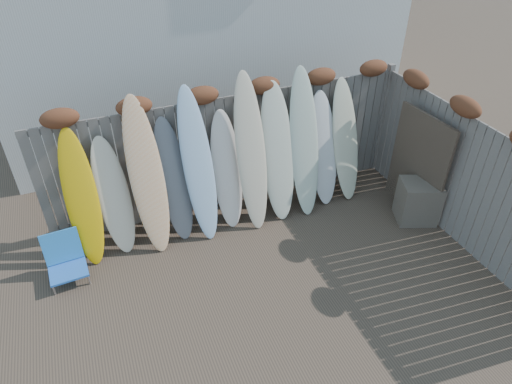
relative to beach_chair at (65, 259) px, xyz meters
name	(u,v)px	position (x,y,z in m)	size (l,w,h in m)	color
ground	(288,297)	(2.79, -1.58, -0.32)	(80.00, 80.00, 0.00)	#493A2D
back_fence	(232,143)	(2.85, 0.81, 0.87)	(6.05, 0.28, 2.24)	slate
right_fence	(467,175)	(5.78, -1.33, 0.82)	(0.28, 4.40, 2.24)	slate
beach_chair	(65,259)	(0.00, 0.00, 0.00)	(0.55, 0.58, 0.69)	blue
wooden_crate	(418,201)	(5.51, -0.80, 0.04)	(0.62, 0.52, 0.72)	brown
lattice_panel	(418,165)	(5.60, -0.52, 0.57)	(0.05, 1.18, 1.77)	#443029
surfboard_0	(82,199)	(0.41, 0.38, 0.68)	(0.46, 0.07, 2.09)	#ECB409
surfboard_1	(114,197)	(0.84, 0.43, 0.57)	(0.48, 0.07, 1.86)	beige
surfboard_2	(147,177)	(1.35, 0.34, 0.85)	(0.50, 0.07, 2.43)	#FFB897
surfboard_3	(174,181)	(1.75, 0.42, 0.64)	(0.47, 0.07, 1.99)	slate
surfboard_4	(198,166)	(2.13, 0.34, 0.86)	(0.46, 0.07, 2.45)	#9BBFE2
surfboard_5	(227,170)	(2.61, 0.41, 0.62)	(0.47, 0.07, 1.95)	silver
surfboard_6	(251,154)	(2.98, 0.31, 0.90)	(0.47, 0.07, 2.54)	beige
surfboard_7	(278,153)	(3.45, 0.34, 0.79)	(0.54, 0.07, 2.31)	silver
surfboard_8	(304,144)	(3.92, 0.32, 0.87)	(0.48, 0.07, 2.48)	beige
surfboard_9	(323,149)	(4.33, 0.39, 0.64)	(0.49, 0.07, 1.99)	silver
surfboard_10	(345,141)	(4.75, 0.39, 0.72)	(0.49, 0.07, 2.16)	beige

